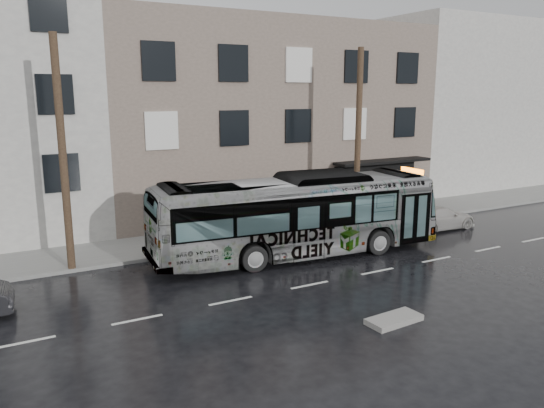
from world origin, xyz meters
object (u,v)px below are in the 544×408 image
Objects in this scene: utility_pole_rear at (63,155)px; bus at (296,216)px; utility_pole_front at (358,140)px; sign_post at (373,202)px; white_sedan at (439,218)px.

utility_pole_rear reaches higher than bus.
bus is (-5.05, -2.41, -2.87)m from utility_pole_front.
bus is (-6.15, -2.41, 0.43)m from sign_post.
utility_pole_rear is at bearing 180.00° from sign_post.
utility_pole_front is 6.29m from bus.
sign_post is 0.19× the size of bus.
utility_pole_front is 5.93m from white_sedan.
utility_pole_rear reaches higher than white_sedan.
bus is at bearing -154.48° from utility_pole_front.
utility_pole_rear is 15.46m from sign_post.
bus is at bearing 93.42° from white_sedan.
sign_post is 6.62m from bus.
utility_pole_rear reaches higher than sign_post.
utility_pole_rear is at bearing 80.32° from bus.
utility_pole_front is 2.17× the size of white_sedan.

